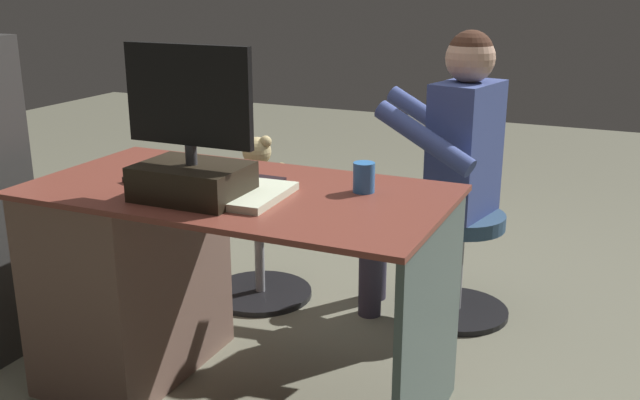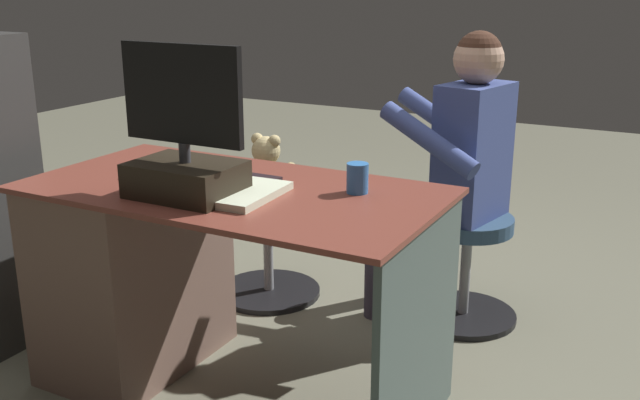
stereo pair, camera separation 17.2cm
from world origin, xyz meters
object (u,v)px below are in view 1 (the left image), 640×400
(monitor, at_px, (191,157))
(person, at_px, (445,153))
(tv_remote, at_px, (146,177))
(office_chair_teddy, at_px, (259,243))
(desk, at_px, (151,273))
(cup, at_px, (364,177))
(keyboard, at_px, (221,179))
(visitor_chair, at_px, (459,256))
(computer_mouse, at_px, (148,168))
(teddy_bear, at_px, (259,171))

(monitor, relative_size, person, 0.39)
(tv_remote, height_order, office_chair_teddy, tv_remote)
(desk, relative_size, cup, 14.24)
(office_chair_teddy, bearing_deg, monitor, 106.96)
(keyboard, height_order, visitor_chair, keyboard)
(computer_mouse, distance_m, visitor_chair, 1.36)
(desk, height_order, cup, cup)
(computer_mouse, height_order, office_chair_teddy, computer_mouse)
(desk, xyz_separation_m, keyboard, (-0.28, -0.05, 0.37))
(computer_mouse, bearing_deg, cup, -173.44)
(keyboard, bearing_deg, computer_mouse, 1.88)
(office_chair_teddy, bearing_deg, teddy_bear, -90.00)
(teddy_bear, xyz_separation_m, visitor_chair, (-0.86, -0.17, -0.32))
(visitor_chair, relative_size, person, 0.38)
(cup, bearing_deg, visitor_chair, -99.71)
(monitor, bearing_deg, teddy_bear, -73.23)
(keyboard, height_order, computer_mouse, computer_mouse)
(computer_mouse, distance_m, cup, 0.78)
(teddy_bear, height_order, visitor_chair, teddy_bear)
(keyboard, distance_m, teddy_bear, 0.76)
(visitor_chair, height_order, person, person)
(computer_mouse, relative_size, office_chair_teddy, 0.20)
(tv_remote, bearing_deg, monitor, -179.41)
(tv_remote, relative_size, office_chair_teddy, 0.32)
(cup, distance_m, person, 0.79)
(monitor, relative_size, tv_remote, 3.12)
(keyboard, height_order, cup, cup)
(keyboard, relative_size, computer_mouse, 4.38)
(person, bearing_deg, monitor, 64.14)
(computer_mouse, height_order, teddy_bear, computer_mouse)
(tv_remote, relative_size, visitor_chair, 0.33)
(computer_mouse, relative_size, person, 0.08)
(office_chair_teddy, distance_m, teddy_bear, 0.33)
(monitor, height_order, keyboard, monitor)
(computer_mouse, bearing_deg, teddy_bear, -93.46)
(desk, bearing_deg, person, -131.68)
(monitor, relative_size, visitor_chair, 1.02)
(cup, bearing_deg, desk, 10.06)
(tv_remote, bearing_deg, computer_mouse, -34.10)
(person, bearing_deg, keyboard, 57.93)
(computer_mouse, bearing_deg, monitor, 148.74)
(teddy_bear, bearing_deg, office_chair_teddy, 90.00)
(cup, height_order, person, person)
(desk, relative_size, person, 1.13)
(tv_remote, xyz_separation_m, person, (-0.78, -0.94, -0.05))
(desk, bearing_deg, visitor_chair, -133.76)
(monitor, relative_size, computer_mouse, 4.88)
(cup, bearing_deg, keyboard, 9.36)
(monitor, bearing_deg, tv_remote, -23.49)
(office_chair_teddy, relative_size, teddy_bear, 1.59)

